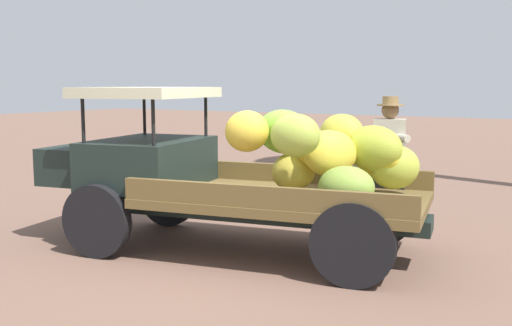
# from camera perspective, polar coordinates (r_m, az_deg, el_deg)

# --- Properties ---
(ground_plane) EXTENTS (60.00, 60.00, 0.00)m
(ground_plane) POSITION_cam_1_polar(r_m,az_deg,el_deg) (6.82, -4.01, -8.48)
(ground_plane) COLOR brown
(truck) EXTENTS (4.63, 2.40, 1.84)m
(truck) POSITION_cam_1_polar(r_m,az_deg,el_deg) (6.75, -2.41, -0.56)
(truck) COLOR black
(truck) RESTS_ON ground
(farmer) EXTENTS (0.54, 0.50, 1.73)m
(farmer) POSITION_cam_1_polar(r_m,az_deg,el_deg) (7.82, 12.54, 0.74)
(farmer) COLOR #3D384F
(farmer) RESTS_ON ground
(loose_banana_bunch) EXTENTS (0.50, 0.62, 0.35)m
(loose_banana_bunch) POSITION_cam_1_polar(r_m,az_deg,el_deg) (8.97, 10.74, -3.62)
(loose_banana_bunch) COLOR #92BC33
(loose_banana_bunch) RESTS_ON ground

